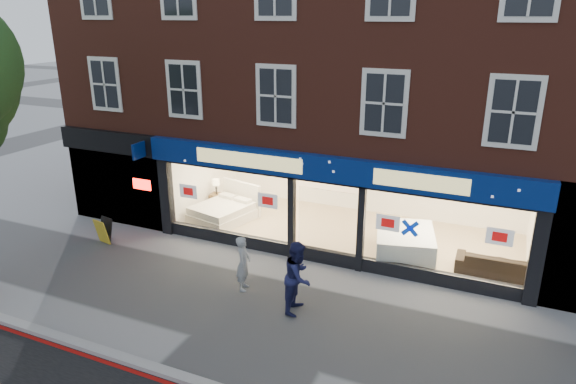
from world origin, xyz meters
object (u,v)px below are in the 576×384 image
Objects in this scene: sofa at (495,264)px; pedestrian_blue at (298,277)px; display_bed at (225,211)px; mattress_stack at (405,244)px; a_board at (104,231)px; pedestrian_grey at (243,263)px.

pedestrian_blue is (-4.34, -3.73, 0.51)m from sofa.
mattress_stack is (6.35, -0.37, 0.08)m from display_bed.
display_bed is 1.15× the size of sofa.
display_bed is at bearing -3.89° from sofa.
mattress_stack reaches higher than a_board.
pedestrian_grey is 1.76m from pedestrian_blue.
pedestrian_blue is (1.71, -0.37, 0.16)m from pedestrian_grey.
display_bed is 4.02m from a_board.
a_board reaches higher than sofa.
sofa is 5.74m from pedestrian_blue.
a_board is 7.27m from pedestrian_blue.
display_bed is at bearing 21.59° from pedestrian_grey.
display_bed is 2.91× the size of a_board.
display_bed is at bearing 44.04° from pedestrian_blue.
display_bed is at bearing 60.72° from a_board.
mattress_stack reaches higher than sofa.
a_board is (-2.64, -3.04, -0.02)m from display_bed.
sofa is 11.79m from a_board.
sofa is at bearing -1.31° from mattress_stack.
a_board is 5.51m from pedestrian_grey.
mattress_stack is 4.92m from pedestrian_grey.
pedestrian_grey is (2.81, -3.79, 0.32)m from display_bed.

